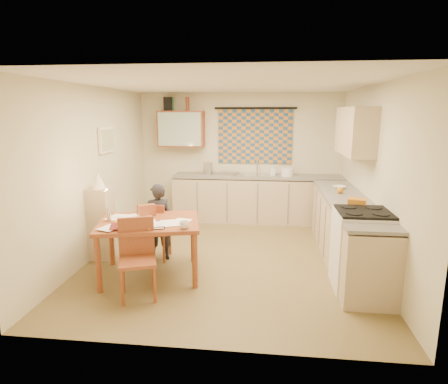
# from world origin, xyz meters

# --- Properties ---
(floor) EXTENTS (4.00, 4.50, 0.02)m
(floor) POSITION_xyz_m (0.00, 0.00, -0.01)
(floor) COLOR brown
(floor) RESTS_ON ground
(ceiling) EXTENTS (4.00, 4.50, 0.02)m
(ceiling) POSITION_xyz_m (0.00, 0.00, 2.51)
(ceiling) COLOR white
(ceiling) RESTS_ON floor
(wall_back) EXTENTS (4.00, 0.02, 2.50)m
(wall_back) POSITION_xyz_m (0.00, 2.26, 1.25)
(wall_back) COLOR beige
(wall_back) RESTS_ON floor
(wall_front) EXTENTS (4.00, 0.02, 2.50)m
(wall_front) POSITION_xyz_m (0.00, -2.26, 1.25)
(wall_front) COLOR beige
(wall_front) RESTS_ON floor
(wall_left) EXTENTS (0.02, 4.50, 2.50)m
(wall_left) POSITION_xyz_m (-2.01, 0.00, 1.25)
(wall_left) COLOR beige
(wall_left) RESTS_ON floor
(wall_right) EXTENTS (0.02, 4.50, 2.50)m
(wall_right) POSITION_xyz_m (2.01, 0.00, 1.25)
(wall_right) COLOR beige
(wall_right) RESTS_ON floor
(window_blind) EXTENTS (1.45, 0.03, 1.05)m
(window_blind) POSITION_xyz_m (0.30, 2.22, 1.65)
(window_blind) COLOR navy
(window_blind) RESTS_ON wall_back
(curtain_rod) EXTENTS (1.60, 0.04, 0.04)m
(curtain_rod) POSITION_xyz_m (0.30, 2.20, 2.20)
(curtain_rod) COLOR black
(curtain_rod) RESTS_ON wall_back
(wall_cabinet) EXTENTS (0.90, 0.34, 0.70)m
(wall_cabinet) POSITION_xyz_m (-1.15, 2.08, 1.80)
(wall_cabinet) COLOR brown
(wall_cabinet) RESTS_ON wall_back
(wall_cabinet_glass) EXTENTS (0.84, 0.02, 0.64)m
(wall_cabinet_glass) POSITION_xyz_m (-1.15, 1.91, 1.80)
(wall_cabinet_glass) COLOR #99B2A5
(wall_cabinet_glass) RESTS_ON wall_back
(upper_cabinet_right) EXTENTS (0.34, 1.30, 0.70)m
(upper_cabinet_right) POSITION_xyz_m (1.83, 0.55, 1.85)
(upper_cabinet_right) COLOR tan
(upper_cabinet_right) RESTS_ON wall_right
(framed_print) EXTENTS (0.04, 0.50, 0.40)m
(framed_print) POSITION_xyz_m (-1.97, 0.40, 1.70)
(framed_print) COLOR #FAEACE
(framed_print) RESTS_ON wall_left
(print_canvas) EXTENTS (0.01, 0.42, 0.32)m
(print_canvas) POSITION_xyz_m (-1.95, 0.40, 1.70)
(print_canvas) COLOR beige
(print_canvas) RESTS_ON wall_left
(counter_back) EXTENTS (3.30, 0.62, 0.92)m
(counter_back) POSITION_xyz_m (0.38, 1.95, 0.45)
(counter_back) COLOR tan
(counter_back) RESTS_ON floor
(counter_right) EXTENTS (0.62, 2.95, 0.92)m
(counter_right) POSITION_xyz_m (1.70, 0.05, 0.45)
(counter_right) COLOR tan
(counter_right) RESTS_ON floor
(stove) EXTENTS (0.63, 0.63, 0.98)m
(stove) POSITION_xyz_m (1.70, -0.81, 0.49)
(stove) COLOR white
(stove) RESTS_ON floor
(sink) EXTENTS (0.58, 0.49, 0.10)m
(sink) POSITION_xyz_m (0.37, 1.95, 0.88)
(sink) COLOR silver
(sink) RESTS_ON counter_back
(tap) EXTENTS (0.03, 0.03, 0.28)m
(tap) POSITION_xyz_m (0.36, 2.13, 1.06)
(tap) COLOR silver
(tap) RESTS_ON counter_back
(dish_rack) EXTENTS (0.42, 0.39, 0.06)m
(dish_rack) POSITION_xyz_m (-0.21, 1.95, 0.95)
(dish_rack) COLOR silver
(dish_rack) RESTS_ON counter_back
(kettle) EXTENTS (0.18, 0.18, 0.24)m
(kettle) POSITION_xyz_m (-0.60, 1.95, 1.04)
(kettle) COLOR silver
(kettle) RESTS_ON counter_back
(mixing_bowl) EXTENTS (0.32, 0.32, 0.16)m
(mixing_bowl) POSITION_xyz_m (0.94, 1.95, 1.00)
(mixing_bowl) COLOR white
(mixing_bowl) RESTS_ON counter_back
(soap_bottle) EXTENTS (0.14, 0.14, 0.19)m
(soap_bottle) POSITION_xyz_m (0.66, 2.00, 1.02)
(soap_bottle) COLOR white
(soap_bottle) RESTS_ON counter_back
(bowl) EXTENTS (0.23, 0.23, 0.05)m
(bowl) POSITION_xyz_m (1.70, 0.80, 0.94)
(bowl) COLOR white
(bowl) RESTS_ON counter_right
(orange_bag) EXTENTS (0.26, 0.22, 0.12)m
(orange_bag) POSITION_xyz_m (1.70, -0.43, 0.98)
(orange_bag) COLOR #C27314
(orange_bag) RESTS_ON counter_right
(fruit_orange) EXTENTS (0.10, 0.10, 0.10)m
(fruit_orange) POSITION_xyz_m (1.65, 0.43, 0.97)
(fruit_orange) COLOR #C27314
(fruit_orange) RESTS_ON counter_right
(speaker) EXTENTS (0.18, 0.22, 0.26)m
(speaker) POSITION_xyz_m (-1.40, 2.08, 2.28)
(speaker) COLOR black
(speaker) RESTS_ON wall_cabinet
(bottle_green) EXTENTS (0.08, 0.08, 0.26)m
(bottle_green) POSITION_xyz_m (-1.33, 2.08, 2.28)
(bottle_green) COLOR #195926
(bottle_green) RESTS_ON wall_cabinet
(bottle_brown) EXTENTS (0.07, 0.07, 0.26)m
(bottle_brown) POSITION_xyz_m (-1.02, 2.08, 2.28)
(bottle_brown) COLOR brown
(bottle_brown) RESTS_ON wall_cabinet
(dining_table) EXTENTS (1.44, 1.21, 0.75)m
(dining_table) POSITION_xyz_m (-0.96, -0.75, 0.38)
(dining_table) COLOR brown
(dining_table) RESTS_ON floor
(chair_far) EXTENTS (0.39, 0.39, 0.86)m
(chair_far) POSITION_xyz_m (-1.06, -0.18, 0.27)
(chair_far) COLOR brown
(chair_far) RESTS_ON floor
(chair_near) EXTENTS (0.53, 0.53, 0.92)m
(chair_near) POSITION_xyz_m (-0.92, -1.33, 0.28)
(chair_near) COLOR brown
(chair_near) RESTS_ON floor
(person) EXTENTS (0.61, 0.57, 1.14)m
(person) POSITION_xyz_m (-1.00, -0.20, 0.57)
(person) COLOR black
(person) RESTS_ON floor
(shelf_stand) EXTENTS (0.32, 0.30, 1.06)m
(shelf_stand) POSITION_xyz_m (-1.84, -0.25, 0.53)
(shelf_stand) COLOR tan
(shelf_stand) RESTS_ON floor
(lampshade) EXTENTS (0.20, 0.20, 0.22)m
(lampshade) POSITION_xyz_m (-1.84, -0.25, 1.17)
(lampshade) COLOR #FAEACE
(lampshade) RESTS_ON shelf_stand
(letter_rack) EXTENTS (0.24, 0.20, 0.16)m
(letter_rack) POSITION_xyz_m (-1.05, -0.53, 0.83)
(letter_rack) COLOR brown
(letter_rack) RESTS_ON dining_table
(mug) EXTENTS (0.17, 0.17, 0.09)m
(mug) POSITION_xyz_m (-0.43, -1.02, 0.80)
(mug) COLOR white
(mug) RESTS_ON dining_table
(magazine) EXTENTS (0.38, 0.41, 0.03)m
(magazine) POSITION_xyz_m (-1.33, -1.10, 0.76)
(magazine) COLOR maroon
(magazine) RESTS_ON dining_table
(book) EXTENTS (0.32, 0.34, 0.02)m
(book) POSITION_xyz_m (-1.35, -0.92, 0.76)
(book) COLOR #C27314
(book) RESTS_ON dining_table
(orange_box) EXTENTS (0.13, 0.10, 0.04)m
(orange_box) POSITION_xyz_m (-1.17, -1.12, 0.77)
(orange_box) COLOR #C27314
(orange_box) RESTS_ON dining_table
(eyeglasses) EXTENTS (0.14, 0.07, 0.02)m
(eyeglasses) POSITION_xyz_m (-0.74, -1.04, 0.76)
(eyeglasses) COLOR black
(eyeglasses) RESTS_ON dining_table
(candle_holder) EXTENTS (0.07, 0.07, 0.18)m
(candle_holder) POSITION_xyz_m (-1.46, -0.83, 0.84)
(candle_holder) COLOR silver
(candle_holder) RESTS_ON dining_table
(candle) EXTENTS (0.03, 0.03, 0.22)m
(candle) POSITION_xyz_m (-1.48, -0.84, 1.04)
(candle) COLOR white
(candle) RESTS_ON dining_table
(candle_flame) EXTENTS (0.02, 0.02, 0.02)m
(candle_flame) POSITION_xyz_m (-1.47, -0.81, 1.16)
(candle_flame) COLOR #FFCC66
(candle_flame) RESTS_ON dining_table
(papers) EXTENTS (1.16, 0.83, 0.02)m
(papers) POSITION_xyz_m (-1.01, -0.83, 0.76)
(papers) COLOR white
(papers) RESTS_ON dining_table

